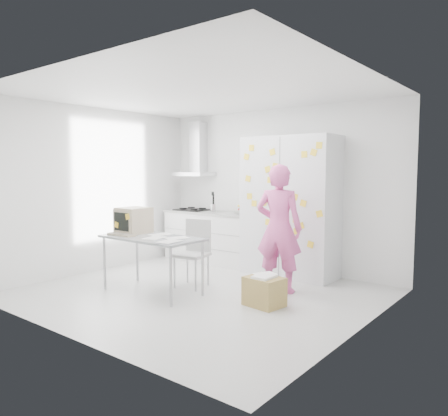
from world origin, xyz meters
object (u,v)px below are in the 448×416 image
Objects in this scene: desk at (140,228)px; cardboard_box at (264,291)px; chair at (194,249)px; person at (279,228)px.

desk reaches higher than cardboard_box.
chair is at bearing 172.59° from cardboard_box.
person is 3.56× the size of cardboard_box.
person is 1.23× the size of desk.
chair is 1.38m from cardboard_box.
desk is (-1.62, -1.08, -0.01)m from person.
cardboard_box is at bearing -18.49° from chair.
person reaches higher than desk.
person is at bearing 33.50° from desk.
chair is at bearing 48.95° from desk.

